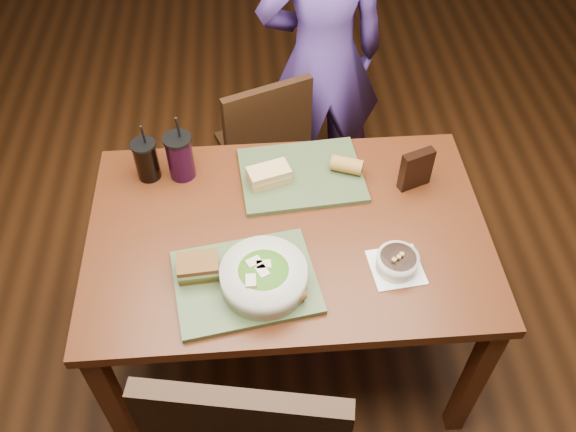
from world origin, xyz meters
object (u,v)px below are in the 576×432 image
Objects in this scene: cup_cola at (146,160)px; salad_bowl at (264,276)px; soup_bowl at (397,262)px; baguette_far at (347,165)px; dining_table at (288,247)px; tray_far at (301,175)px; cup_berry at (180,156)px; sandwich_near at (198,267)px; sandwich_far at (269,175)px; tray_near at (246,282)px; chip_bag at (416,169)px; diner at (322,59)px; chair_far at (268,147)px; baguette_near at (286,299)px.

salad_bowl is at bearing -53.21° from cup_cola.
baguette_far reaches higher than soup_bowl.
tray_far reaches higher than dining_table.
tray_far is at bearing -6.07° from cup_berry.
cup_berry reaches higher than sandwich_near.
sandwich_near is 0.49× the size of cup_berry.
sandwich_far is (0.23, 0.37, -0.00)m from sandwich_near.
tray_near is 3.82× the size of baguette_far.
dining_table is at bearing -105.17° from tray_far.
sandwich_far is 0.50m from chip_bag.
diner is 1.18m from salad_bowl.
salad_bowl is (-0.05, -0.92, 0.33)m from chair_far.
baguette_near is at bearing -27.46° from sandwich_near.
tray_near is 3.76× the size of baguette_near.
dining_table is 11.84× the size of baguette_far.
soup_bowl is 1.58× the size of baguette_far.
sandwich_far is (0.09, 0.41, 0.04)m from tray_near.
diner reaches higher than baguette_near.
sandwich_far is (-0.11, -0.03, 0.04)m from tray_far.
dining_table is 0.33m from baguette_near.
chair_far is at bearing 102.13° from tray_far.
salad_bowl reaches higher than sandwich_near.
chair_far is at bearing 90.31° from baguette_near.
tray_far is (-0.15, -0.68, -0.00)m from diner.
chip_bag reaches higher than salad_bowl.
sandwich_near reaches higher than baguette_near.
baguette_near reaches higher than dining_table.
soup_bowl is at bearing -130.56° from chip_bag.
dining_table is 1.51× the size of chair_far.
baguette_near is (0.11, -0.09, 0.04)m from tray_near.
salad_bowl is 2.34× the size of baguette_far.
tray_near is 0.70m from chip_bag.
dining_table is 0.48m from cup_berry.
tray_near is at bearing -176.77° from soup_bowl.
soup_bowl is at bearing -28.54° from dining_table.
cup_cola is 0.92m from chip_bag.
sandwich_far is (-0.05, 0.21, 0.14)m from dining_table.
diner is 3.63× the size of tray_far.
baguette_far is at bearing -60.77° from chair_far.
tray_near is at bearing 140.79° from baguette_near.
baguette_far is (0.37, 0.44, 0.04)m from tray_near.
dining_table is 4.95× the size of cup_berry.
salad_bowl is 1.62× the size of sandwich_far.
tray_far is 2.66× the size of sandwich_far.
cup_cola is (-0.32, 0.49, 0.07)m from tray_near.
sandwich_far is at bearing 84.98° from salad_bowl.
chip_bag reaches higher than baguette_far.
tray_far is 1.64× the size of salad_bowl.
chip_bag is (0.22, -0.07, 0.03)m from baguette_far.
chair_far is 3.69× the size of cup_cola.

